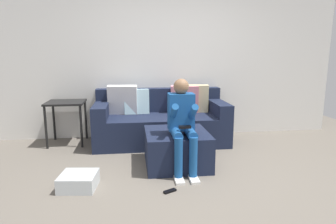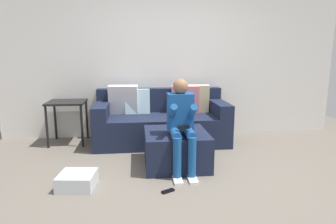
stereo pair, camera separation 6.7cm
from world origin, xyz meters
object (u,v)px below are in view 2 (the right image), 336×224
(person_seated, at_px, (181,120))
(remote_near_ottoman, at_px, (168,191))
(couch_sectional, at_px, (161,121))
(ottoman, at_px, (176,148))
(side_table, at_px, (67,108))
(storage_bin, at_px, (77,180))

(person_seated, height_order, remote_near_ottoman, person_seated)
(couch_sectional, bearing_deg, ottoman, -84.40)
(person_seated, distance_m, side_table, 2.12)
(ottoman, relative_size, remote_near_ottoman, 5.85)
(storage_bin, xyz_separation_m, remote_near_ottoman, (0.96, -0.22, -0.07))
(couch_sectional, relative_size, remote_near_ottoman, 14.77)
(couch_sectional, bearing_deg, person_seated, -83.67)
(storage_bin, relative_size, remote_near_ottoman, 2.67)
(couch_sectional, relative_size, storage_bin, 5.53)
(ottoman, bearing_deg, side_table, 144.48)
(person_seated, bearing_deg, side_table, 140.57)
(couch_sectional, xyz_separation_m, storage_bin, (-1.05, -1.60, -0.27))
(couch_sectional, bearing_deg, remote_near_ottoman, -92.71)
(person_seated, xyz_separation_m, side_table, (-1.63, 1.34, -0.06))
(ottoman, relative_size, person_seated, 0.73)
(storage_bin, bearing_deg, ottoman, 25.51)
(ottoman, distance_m, side_table, 2.00)
(side_table, bearing_deg, couch_sectional, -3.62)
(couch_sectional, height_order, person_seated, person_seated)
(storage_bin, bearing_deg, side_table, 104.85)
(side_table, bearing_deg, person_seated, -39.43)
(couch_sectional, xyz_separation_m, person_seated, (0.14, -1.25, 0.30))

